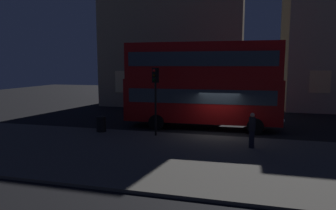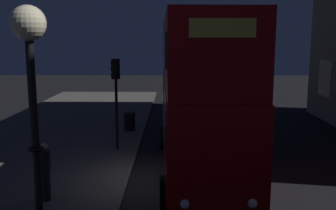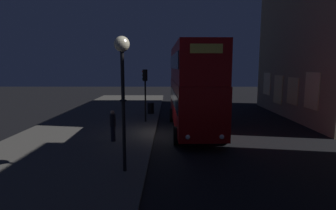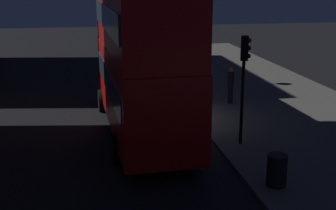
% 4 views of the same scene
% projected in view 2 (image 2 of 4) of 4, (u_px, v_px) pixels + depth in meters
% --- Properties ---
extents(ground_plane, '(80.00, 80.00, 0.00)m').
position_uv_depth(ground_plane, '(154.00, 181.00, 13.29)').
color(ground_plane, black).
extents(sidewalk_slab, '(44.00, 8.57, 0.12)m').
position_uv_depth(sidewalk_slab, '(7.00, 178.00, 13.35)').
color(sidewalk_slab, '#4C4944').
rests_on(sidewalk_slab, ground).
extents(double_decker_bus, '(10.28, 3.16, 5.63)m').
position_uv_depth(double_decker_bus, '(199.00, 87.00, 14.00)').
color(double_decker_bus, '#9E0C0C').
rests_on(double_decker_bus, ground).
extents(traffic_light_near_kerb, '(0.38, 0.40, 3.93)m').
position_uv_depth(traffic_light_near_kerb, '(116.00, 85.00, 16.21)').
color(traffic_light_near_kerb, black).
rests_on(traffic_light_near_kerb, sidewalk_slab).
extents(street_lamp, '(0.59, 0.59, 5.29)m').
position_uv_depth(street_lamp, '(31.00, 73.00, 6.43)').
color(street_lamp, black).
rests_on(street_lamp, sidewalk_slab).
extents(pedestrian, '(0.32, 0.32, 1.76)m').
position_uv_depth(pedestrian, '(45.00, 171.00, 11.25)').
color(pedestrian, black).
rests_on(pedestrian, sidewalk_slab).
extents(litter_bin, '(0.58, 0.58, 0.95)m').
position_uv_depth(litter_bin, '(130.00, 121.00, 20.11)').
color(litter_bin, black).
rests_on(litter_bin, sidewalk_slab).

